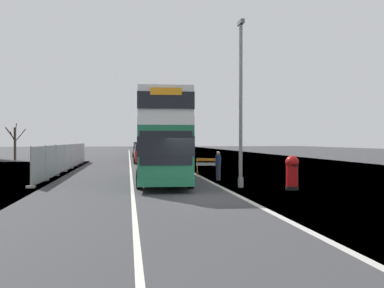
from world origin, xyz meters
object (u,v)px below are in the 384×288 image
object	(u,v)px
pedestrian_at_kerb	(218,166)
lamppost_foreground	(241,109)
car_receding_mid	(141,152)
car_receding_far	(140,150)
double_decker_bus	(164,137)
car_oncoming_near	(143,154)
roadworks_barrier	(207,164)
red_pillar_postbox	(292,171)

from	to	relation	value
pedestrian_at_kerb	lamppost_foreground	bearing A→B (deg)	-84.99
car_receding_mid	car_receding_far	world-z (taller)	car_receding_far
lamppost_foreground	double_decker_bus	bearing A→B (deg)	134.77
car_oncoming_near	car_receding_far	distance (m)	15.67
car_receding_far	pedestrian_at_kerb	xyz separation A→B (m)	(3.69, -33.83, -0.14)
roadworks_barrier	car_receding_far	distance (m)	29.99
red_pillar_postbox	car_receding_far	bearing A→B (deg)	99.06
pedestrian_at_kerb	car_receding_far	bearing A→B (deg)	96.22
double_decker_bus	pedestrian_at_kerb	size ratio (longest dim) A/B	6.64
double_decker_bus	car_receding_far	distance (m)	33.88
lamppost_foreground	pedestrian_at_kerb	bearing A→B (deg)	95.01
double_decker_bus	red_pillar_postbox	size ratio (longest dim) A/B	6.97
lamppost_foreground	red_pillar_postbox	xyz separation A→B (m)	(2.18, -1.34, -3.10)
roadworks_barrier	pedestrian_at_kerb	size ratio (longest dim) A/B	0.92
red_pillar_postbox	car_receding_mid	world-z (taller)	car_receding_mid
car_receding_mid	car_receding_far	size ratio (longest dim) A/B	1.16
red_pillar_postbox	car_oncoming_near	xyz separation A→B (m)	(-6.25, 23.11, 0.03)
double_decker_bus	lamppost_foreground	world-z (taller)	lamppost_foreground
lamppost_foreground	car_receding_mid	size ratio (longest dim) A/B	1.89
double_decker_bus	car_oncoming_near	xyz separation A→B (m)	(-0.51, 18.17, -1.65)
double_decker_bus	red_pillar_postbox	distance (m)	7.75
car_receding_far	roadworks_barrier	bearing A→B (deg)	-82.61
lamppost_foreground	pedestrian_at_kerb	distance (m)	4.79
lamppost_foreground	car_receding_mid	world-z (taller)	lamppost_foreground
lamppost_foreground	car_receding_far	size ratio (longest dim) A/B	2.19
roadworks_barrier	car_receding_far	bearing A→B (deg)	97.39
lamppost_foreground	roadworks_barrier	bearing A→B (deg)	91.06
car_receding_mid	car_receding_far	bearing A→B (deg)	89.75
red_pillar_postbox	car_receding_far	world-z (taller)	car_receding_far
car_receding_far	red_pillar_postbox	bearing A→B (deg)	-80.94
lamppost_foreground	car_oncoming_near	bearing A→B (deg)	100.60
red_pillar_postbox	lamppost_foreground	bearing A→B (deg)	148.38
double_decker_bus	car_receding_far	size ratio (longest dim) A/B	2.98
car_receding_far	pedestrian_at_kerb	bearing A→B (deg)	-83.78
red_pillar_postbox	roadworks_barrier	bearing A→B (deg)	104.41
double_decker_bus	lamppost_foreground	bearing A→B (deg)	-45.23
car_receding_mid	double_decker_bus	bearing A→B (deg)	-88.91
double_decker_bus	pedestrian_at_kerb	bearing A→B (deg)	0.28
car_oncoming_near	car_receding_far	size ratio (longest dim) A/B	1.18
double_decker_bus	car_receding_far	bearing A→B (deg)	90.74
roadworks_barrier	car_oncoming_near	size ratio (longest dim) A/B	0.35
lamppost_foreground	roadworks_barrier	size ratio (longest dim) A/B	5.30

